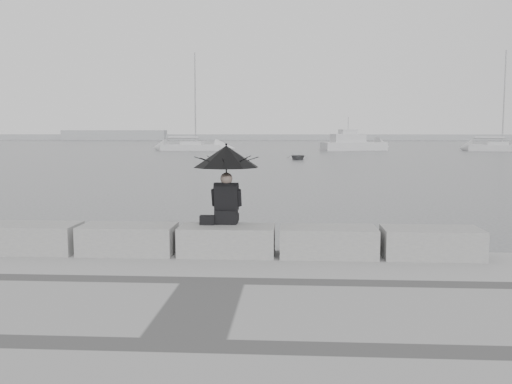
# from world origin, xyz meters

# --- Properties ---
(ground) EXTENTS (360.00, 360.00, 0.00)m
(ground) POSITION_xyz_m (0.00, 0.00, 0.00)
(ground) COLOR #3F4143
(ground) RESTS_ON ground
(stone_block_far_left) EXTENTS (1.60, 0.80, 0.50)m
(stone_block_far_left) POSITION_xyz_m (-3.40, -0.45, 0.75)
(stone_block_far_left) COLOR slate
(stone_block_far_left) RESTS_ON promenade
(stone_block_left) EXTENTS (1.60, 0.80, 0.50)m
(stone_block_left) POSITION_xyz_m (-1.70, -0.45, 0.75)
(stone_block_left) COLOR slate
(stone_block_left) RESTS_ON promenade
(stone_block_centre) EXTENTS (1.60, 0.80, 0.50)m
(stone_block_centre) POSITION_xyz_m (0.00, -0.45, 0.75)
(stone_block_centre) COLOR slate
(stone_block_centre) RESTS_ON promenade
(stone_block_right) EXTENTS (1.60, 0.80, 0.50)m
(stone_block_right) POSITION_xyz_m (1.70, -0.45, 0.75)
(stone_block_right) COLOR slate
(stone_block_right) RESTS_ON promenade
(stone_block_far_right) EXTENTS (1.60, 0.80, 0.50)m
(stone_block_far_right) POSITION_xyz_m (3.40, -0.45, 0.75)
(stone_block_far_right) COLOR slate
(stone_block_far_right) RESTS_ON promenade
(seated_person) EXTENTS (1.14, 1.14, 1.39)m
(seated_person) POSITION_xyz_m (-0.04, -0.18, 2.00)
(seated_person) COLOR black
(seated_person) RESTS_ON stone_block_centre
(bag) EXTENTS (0.25, 0.14, 0.16)m
(bag) POSITION_xyz_m (-0.35, -0.32, 1.08)
(bag) COLOR black
(bag) RESTS_ON stone_block_centre
(distant_landmass) EXTENTS (180.00, 8.00, 2.80)m
(distant_landmass) POSITION_xyz_m (-8.14, 154.51, 0.90)
(distant_landmass) COLOR #929497
(distant_landmass) RESTS_ON ground
(sailboat_left) EXTENTS (8.33, 3.29, 12.90)m
(sailboat_left) POSITION_xyz_m (-12.16, 65.38, 0.52)
(sailboat_left) COLOR #BBBBBD
(sailboat_left) RESTS_ON ground
(sailboat_right) EXTENTS (7.49, 4.75, 12.90)m
(sailboat_right) POSITION_xyz_m (27.76, 65.79, 0.53)
(sailboat_right) COLOR #BBBBBD
(sailboat_right) RESTS_ON ground
(motor_cruiser) EXTENTS (9.07, 5.37, 4.50)m
(motor_cruiser) POSITION_xyz_m (9.36, 67.08, 0.89)
(motor_cruiser) COLOR #BBBBBD
(motor_cruiser) RESTS_ON ground
(dinghy) EXTENTS (2.92, 1.28, 0.49)m
(dinghy) POSITION_xyz_m (1.63, 42.58, 0.24)
(dinghy) COLOR slate
(dinghy) RESTS_ON ground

